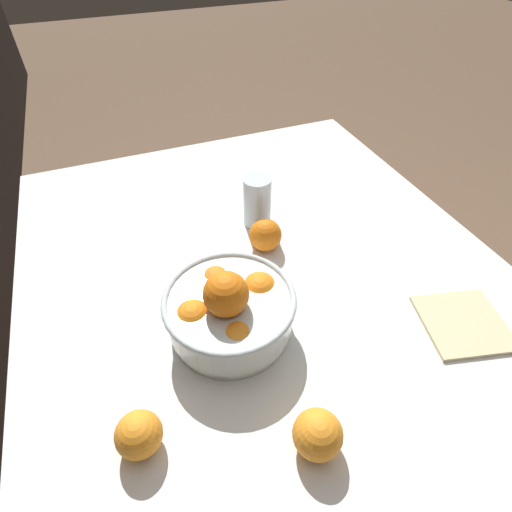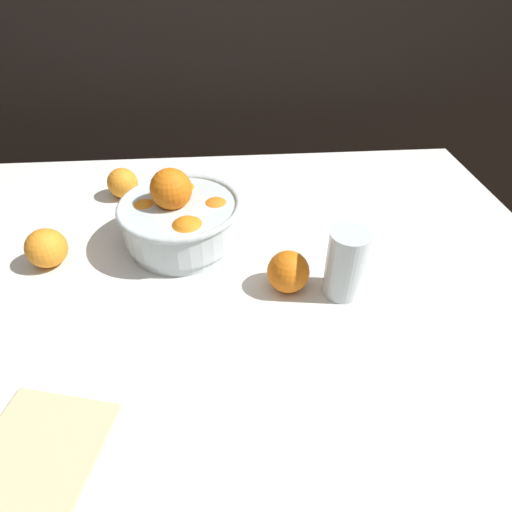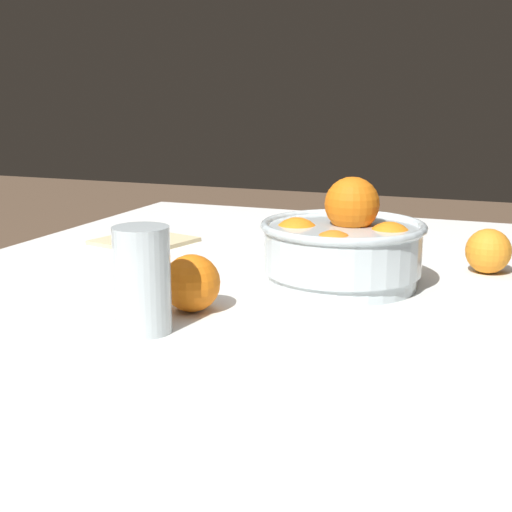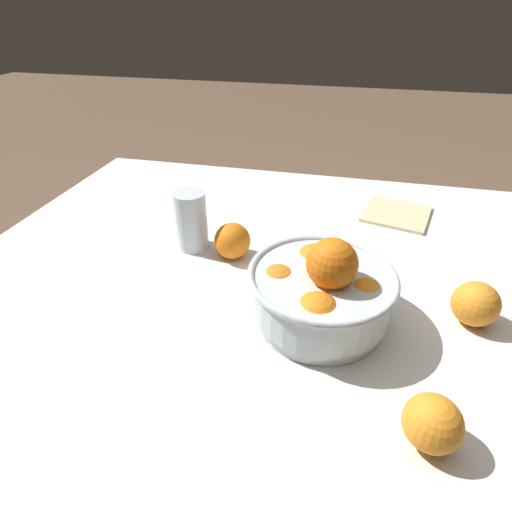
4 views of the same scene
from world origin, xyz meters
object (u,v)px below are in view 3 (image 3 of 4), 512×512
object	(u,v)px
fruit_bowl	(343,247)
orange_loose_near_bowl	(192,283)
juice_glass	(143,286)
orange_loose_front	(351,228)
orange_loose_aside	(488,251)

from	to	relation	value
fruit_bowl	orange_loose_near_bowl	world-z (taller)	fruit_bowl
fruit_bowl	juice_glass	distance (m)	0.34
orange_loose_front	orange_loose_aside	xyz separation A→B (m)	(0.10, 0.25, -0.00)
fruit_bowl	orange_loose_front	world-z (taller)	fruit_bowl
fruit_bowl	juice_glass	world-z (taller)	fruit_bowl
orange_loose_aside	juice_glass	bearing A→B (deg)	-39.41
orange_loose_near_bowl	orange_loose_aside	world-z (taller)	orange_loose_near_bowl
juice_glass	orange_loose_front	distance (m)	0.56
juice_glass	orange_loose_aside	size ratio (longest dim) A/B	1.80
orange_loose_front	orange_loose_aside	world-z (taller)	orange_loose_front
juice_glass	orange_loose_near_bowl	xyz separation A→B (m)	(-0.09, 0.02, -0.02)
orange_loose_front	orange_loose_aside	bearing A→B (deg)	68.36
juice_glass	orange_loose_aside	xyz separation A→B (m)	(-0.44, 0.37, -0.02)
fruit_bowl	juice_glass	bearing A→B (deg)	-30.47
juice_glass	orange_loose_near_bowl	world-z (taller)	juice_glass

